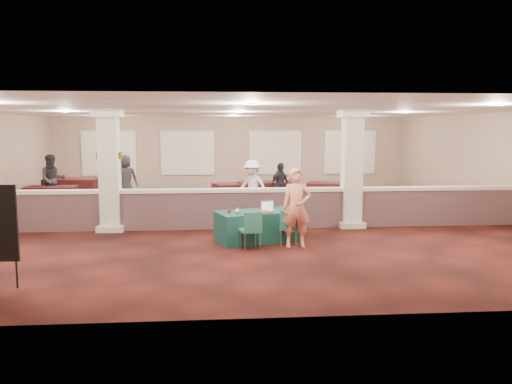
{
  "coord_description": "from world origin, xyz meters",
  "views": [
    {
      "loc": [
        -0.68,
        -14.85,
        2.72
      ],
      "look_at": [
        0.33,
        -2.0,
        1.06
      ],
      "focal_mm": 35.0,
      "sensor_mm": 36.0,
      "label": 1
    }
  ],
  "objects": [
    {
      "name": "far_table_back_left",
      "position": [
        -6.18,
        4.54,
        0.4
      ],
      "size": [
        2.09,
        1.19,
        0.81
      ],
      "primitive_type": "cube",
      "rotation": [
        0.0,
        0.0,
        -0.1
      ],
      "color": "black",
      "rests_on": "ground"
    },
    {
      "name": "wall_front",
      "position": [
        0.0,
        -8.0,
        1.6
      ],
      "size": [
        16.0,
        0.04,
        3.2
      ],
      "primitive_type": "cube",
      "color": "#9C8A6C",
      "rests_on": "ground"
    },
    {
      "name": "ceiling",
      "position": [
        0.0,
        0.0,
        3.2
      ],
      "size": [
        16.0,
        16.0,
        0.02
      ],
      "primitive_type": "cube",
      "color": "white",
      "rests_on": "wall_back"
    },
    {
      "name": "far_table_front_left",
      "position": [
        -6.5,
        3.0,
        0.35
      ],
      "size": [
        1.7,
        0.85,
        0.69
      ],
      "primitive_type": "cube",
      "rotation": [
        0.0,
        0.0,
        0.0
      ],
      "color": "black",
      "rests_on": "ground"
    },
    {
      "name": "scissors",
      "position": [
        0.97,
        -3.11,
        0.73
      ],
      "size": [
        0.12,
        0.07,
        0.01
      ],
      "primitive_type": "cube",
      "rotation": [
        0.0,
        0.0,
        0.32
      ],
      "color": "#B61513",
      "rests_on": "near_table"
    },
    {
      "name": "yarn_red",
      "position": [
        -0.41,
        -3.23,
        0.78
      ],
      "size": [
        0.1,
        0.1,
        0.1
      ],
      "primitive_type": "sphere",
      "color": "#5B1912",
      "rests_on": "near_table"
    },
    {
      "name": "column_left",
      "position": [
        -3.5,
        -1.5,
        1.64
      ],
      "size": [
        0.72,
        0.72,
        3.2
      ],
      "color": "beige",
      "rests_on": "ground"
    },
    {
      "name": "far_table_front_center",
      "position": [
        1.1,
        3.0,
        0.39
      ],
      "size": [
        2.05,
        1.22,
        0.79
      ],
      "primitive_type": "cube",
      "rotation": [
        0.0,
        0.0,
        0.13
      ],
      "color": "black",
      "rests_on": "ground"
    },
    {
      "name": "attendee_a",
      "position": [
        -6.5,
        3.24,
        0.9
      ],
      "size": [
        0.98,
        0.76,
        1.8
      ],
      "primitive_type": "imported",
      "rotation": [
        0.0,
        0.0,
        0.38
      ],
      "color": "black",
      "rests_on": "ground"
    },
    {
      "name": "partition_wall",
      "position": [
        0.0,
        -1.5,
        0.57
      ],
      "size": [
        15.6,
        0.28,
        1.1
      ],
      "color": "brown",
      "rests_on": "ground"
    },
    {
      "name": "woman",
      "position": [
        1.13,
        -3.71,
        0.91
      ],
      "size": [
        0.67,
        0.46,
        1.83
      ],
      "primitive_type": "imported",
      "rotation": [
        0.0,
        0.0,
        -0.03
      ],
      "color": "#D6785D",
      "rests_on": "ground"
    },
    {
      "name": "column_right",
      "position": [
        3.0,
        -1.5,
        1.64
      ],
      "size": [
        0.72,
        0.72,
        3.2
      ],
      "color": "beige",
      "rests_on": "ground"
    },
    {
      "name": "far_table_front_right",
      "position": [
        2.5,
        0.3,
        0.34
      ],
      "size": [
        1.79,
        1.09,
        0.68
      ],
      "primitive_type": "cube",
      "rotation": [
        0.0,
        0.0,
        0.15
      ],
      "color": "black",
      "rests_on": "ground"
    },
    {
      "name": "conf_chair_main",
      "position": [
        0.96,
        -3.6,
        0.49
      ],
      "size": [
        0.46,
        0.47,
        0.84
      ],
      "rotation": [
        0.0,
        0.0,
        -0.12
      ],
      "color": "#216151",
      "rests_on": "ground"
    },
    {
      "name": "sconce_right",
      "position": [
        -3.22,
        -1.5,
        2.0
      ],
      "size": [
        0.12,
        0.12,
        0.18
      ],
      "color": "brown",
      "rests_on": "column_left"
    },
    {
      "name": "far_table_back_center",
      "position": [
        0.11,
        3.2,
        0.37
      ],
      "size": [
        2.0,
        1.43,
        0.73
      ],
      "primitive_type": "cube",
      "rotation": [
        0.0,
        0.0,
        0.33
      ],
      "color": "black",
      "rests_on": "ground"
    },
    {
      "name": "wall_back",
      "position": [
        0.0,
        8.0,
        1.6
      ],
      "size": [
        16.0,
        0.04,
        3.2
      ],
      "primitive_type": "cube",
      "color": "#9C8A6C",
      "rests_on": "ground"
    },
    {
      "name": "far_table_back_right",
      "position": [
        3.54,
        3.2,
        0.35
      ],
      "size": [
        1.93,
        1.41,
        0.71
      ],
      "primitive_type": "cube",
      "rotation": [
        0.0,
        0.0,
        -0.35
      ],
      "color": "black",
      "rests_on": "ground"
    },
    {
      "name": "knitting",
      "position": [
        0.4,
        -3.27,
        0.74
      ],
      "size": [
        0.47,
        0.41,
        0.03
      ],
      "primitive_type": "cube",
      "rotation": [
        0.0,
        0.0,
        0.32
      ],
      "color": "#BA3B1D",
      "rests_on": "near_table"
    },
    {
      "name": "attendee_b",
      "position": [
        0.46,
        1.23,
        0.84
      ],
      "size": [
        1.17,
        1.04,
        1.69
      ],
      "primitive_type": "imported",
      "rotation": [
        0.0,
        0.0,
        -0.63
      ],
      "color": "silver",
      "rests_on": "ground"
    },
    {
      "name": "sconce_left",
      "position": [
        -3.78,
        -1.5,
        2.0
      ],
      "size": [
        0.12,
        0.12,
        0.18
      ],
      "color": "brown",
      "rests_on": "column_left"
    },
    {
      "name": "ground",
      "position": [
        0.0,
        0.0,
        0.0
      ],
      "size": [
        16.0,
        16.0,
        0.0
      ],
      "primitive_type": "plane",
      "color": "#471611",
      "rests_on": "ground"
    },
    {
      "name": "attendee_d",
      "position": [
        -4.0,
        3.5,
        0.88
      ],
      "size": [
        0.88,
        0.49,
        1.76
      ],
      "primitive_type": "imported",
      "rotation": [
        0.0,
        0.0,
        3.17
      ],
      "color": "black",
      "rests_on": "ground"
    },
    {
      "name": "wall_right",
      "position": [
        8.0,
        0.0,
        1.6
      ],
      "size": [
        0.04,
        16.0,
        3.2
      ],
      "primitive_type": "cube",
      "color": "#9C8A6C",
      "rests_on": "ground"
    },
    {
      "name": "yarn_cream",
      "position": [
        -0.22,
        -3.32,
        0.78
      ],
      "size": [
        0.11,
        0.11,
        0.11
      ],
      "primitive_type": "sphere",
      "color": "#EFE4C5",
      "rests_on": "near_table"
    },
    {
      "name": "conf_chair_side",
      "position": [
        0.07,
        -3.93,
        0.52
      ],
      "size": [
        0.53,
        0.53,
        0.87
      ],
      "rotation": [
        0.0,
        0.0,
        0.23
      ],
      "color": "#216151",
      "rests_on": "ground"
    },
    {
      "name": "near_table",
      "position": [
        0.27,
        -3.05,
        0.36
      ],
      "size": [
        2.1,
        1.5,
        0.73
      ],
      "primitive_type": "cube",
      "rotation": [
        0.0,
        0.0,
        0.32
      ],
      "color": "#0E3631",
      "rests_on": "ground"
    },
    {
      "name": "screen_glow",
      "position": [
        0.54,
        -2.9,
        0.84
      ],
      "size": [
        0.28,
        0.1,
        0.19
      ],
      "primitive_type": "cube",
      "rotation": [
        0.0,
        0.0,
        0.32
      ],
      "color": "silver",
      "rests_on": "near_table"
    },
    {
      "name": "laptop_screen",
      "position": [
        0.53,
        -2.9,
        0.86
      ],
      "size": [
        0.32,
        0.12,
        0.22
      ],
      "primitive_type": "cube",
      "rotation": [
        0.0,
        0.0,
        0.32
      ],
      "color": "silver",
      "rests_on": "near_table"
    },
    {
      "name": "yarn_grey",
      "position": [
        -0.19,
        -3.08,
        0.78
      ],
      "size": [
        0.1,
        0.1,
        0.1
      ],
      "primitive_type": "sphere",
      "color": "#4C4C51",
      "rests_on": "near_table"
    },
    {
      "name": "laptop_base",
      "position": [
        0.57,
        -3.01,
        0.74
      ],
      "size": [
        0.38,
        0.32,
        0.02
      ],
      "primitive_type": "cube",
      "rotation": [
        0.0,
        0.0,
        0.32
      ],
      "color": "silver",
      "rests_on": "near_table"
    },
    {
      "name": "attendee_c",
      "position": [
        1.5,
        2.23,
        0.77
      ],
      "size": [
        0.95,
        0.93,
        1.53
      ],
      "primitive_type": "imported",
      "rotation": [
        0.0,
        0.0,
        0.74
      ],
      "color": "black",
      "rests_on": "ground"
    }
  ]
}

